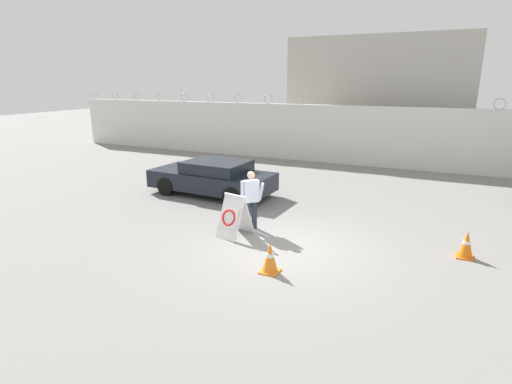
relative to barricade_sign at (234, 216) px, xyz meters
The scene contains 8 objects.
ground_plane 1.68m from the barricade_sign, ahead, with size 90.00×90.00×0.00m, color gray.
perimeter_wall 11.05m from the barricade_sign, 81.84° to the left, with size 36.00×0.30×3.33m.
building_block 15.56m from the barricade_sign, 84.84° to the left, with size 9.43×5.30×6.28m.
barricade_sign is the anchor object (origin of this frame).
security_guard 0.78m from the barricade_sign, 73.69° to the left, with size 0.63×0.48×1.66m.
traffic_cone_near 5.72m from the barricade_sign, 10.99° to the left, with size 0.39×0.39×0.66m.
traffic_cone_mid 2.32m from the barricade_sign, 42.15° to the right, with size 0.40×0.40×0.69m.
parked_car_front_coupe 4.15m from the barricade_sign, 128.61° to the left, with size 4.60×2.17×1.26m.
Camera 1 is at (3.23, -8.63, 4.04)m, focal length 28.00 mm.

